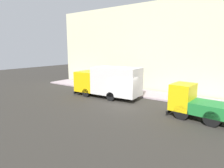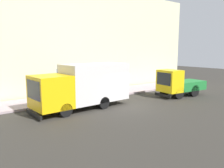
% 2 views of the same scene
% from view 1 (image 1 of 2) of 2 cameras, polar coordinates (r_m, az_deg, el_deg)
% --- Properties ---
extents(ground, '(80.00, 80.00, 0.00)m').
position_cam_1_polar(ground, '(18.01, 3.91, -5.97)').
color(ground, '#2E2B26').
extents(sidewalk, '(3.38, 30.00, 0.16)m').
position_cam_1_polar(sidewalk, '(22.01, 10.33, -2.87)').
color(sidewalk, '#A39097').
rests_on(sidewalk, ground).
extents(building_facade, '(0.50, 30.00, 10.40)m').
position_cam_1_polar(building_facade, '(23.44, 13.06, 10.47)').
color(building_facade, beige).
rests_on(building_facade, ground).
extents(large_utility_truck, '(2.95, 7.42, 3.23)m').
position_cam_1_polar(large_utility_truck, '(20.13, -1.11, 0.85)').
color(large_utility_truck, '#E8B30D').
rests_on(large_utility_truck, ground).
extents(small_flatbed_truck, '(2.39, 4.88, 2.49)m').
position_cam_1_polar(small_flatbed_truck, '(15.31, 24.00, -5.29)').
color(small_flatbed_truck, yellow).
rests_on(small_flatbed_truck, ground).
extents(pedestrian_walking, '(0.48, 0.48, 1.63)m').
position_cam_1_polar(pedestrian_walking, '(23.80, 3.08, 0.58)').
color(pedestrian_walking, black).
rests_on(pedestrian_walking, sidewalk).
extents(pedestrian_standing, '(0.56, 0.56, 1.70)m').
position_cam_1_polar(pedestrian_standing, '(23.36, -1.68, 0.50)').
color(pedestrian_standing, '#4F3C4A').
rests_on(pedestrian_standing, sidewalk).
extents(pedestrian_third, '(0.41, 0.41, 1.71)m').
position_cam_1_polar(pedestrian_third, '(22.76, 2.67, 0.26)').
color(pedestrian_third, '#27252A').
rests_on(pedestrian_third, sidewalk).
extents(traffic_cone_orange, '(0.46, 0.46, 0.66)m').
position_cam_1_polar(traffic_cone_orange, '(24.15, -2.66, -0.54)').
color(traffic_cone_orange, orange).
rests_on(traffic_cone_orange, sidewalk).
extents(street_sign_post, '(0.44, 0.08, 2.69)m').
position_cam_1_polar(street_sign_post, '(22.48, 0.17, 1.90)').
color(street_sign_post, '#4C5156').
rests_on(street_sign_post, sidewalk).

